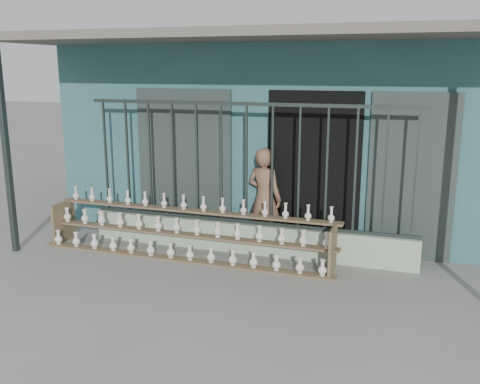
% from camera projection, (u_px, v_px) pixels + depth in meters
% --- Properties ---
extents(ground, '(60.00, 60.00, 0.00)m').
position_uv_depth(ground, '(216.00, 284.00, 6.89)').
color(ground, slate).
extents(workshop_building, '(7.40, 6.60, 3.21)m').
position_uv_depth(workshop_building, '(292.00, 125.00, 10.43)').
color(workshop_building, '#2D5960').
rests_on(workshop_building, ground).
extents(parapet_wall, '(5.00, 0.20, 0.45)m').
position_uv_depth(parapet_wall, '(246.00, 238.00, 8.04)').
color(parapet_wall, '#9CB299').
rests_on(parapet_wall, ground).
extents(security_fence, '(5.00, 0.04, 1.80)m').
position_uv_depth(security_fence, '(246.00, 164.00, 7.78)').
color(security_fence, '#283330').
rests_on(security_fence, parapet_wall).
extents(shelf_rack, '(4.50, 0.68, 0.85)m').
position_uv_depth(shelf_rack, '(186.00, 232.00, 7.87)').
color(shelf_rack, brown).
rests_on(shelf_rack, ground).
extents(elderly_woman, '(0.66, 0.53, 1.56)m').
position_uv_depth(elderly_woman, '(264.00, 198.00, 8.14)').
color(elderly_woman, brown).
rests_on(elderly_woman, ground).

